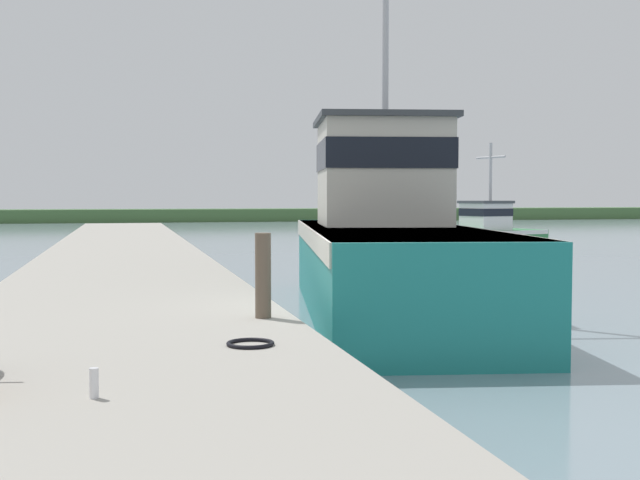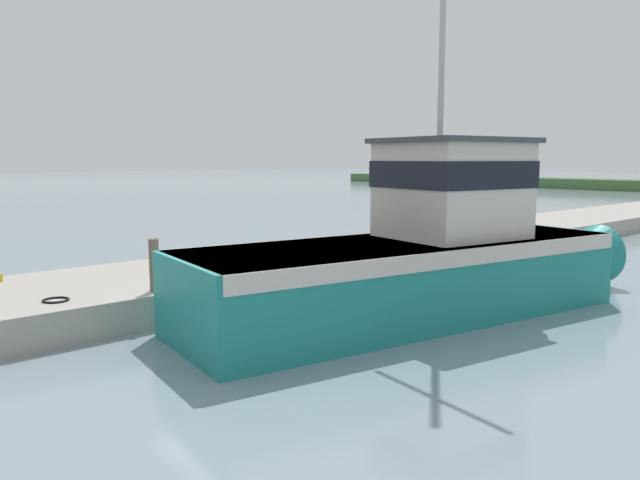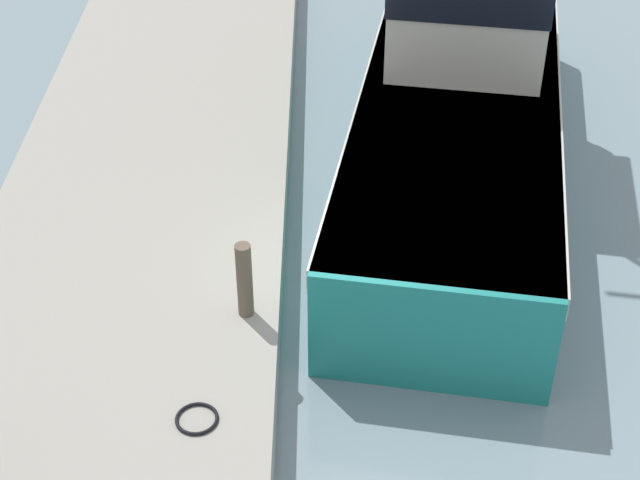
# 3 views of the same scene
# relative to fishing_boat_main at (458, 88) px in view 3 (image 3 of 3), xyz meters

# --- Properties ---
(ground_plane) EXTENTS (320.00, 320.00, 0.00)m
(ground_plane) POSITION_rel_fishing_boat_main_xyz_m (-1.85, -4.34, -1.44)
(ground_plane) COLOR gray
(dock_pier) EXTENTS (4.59, 80.00, 0.74)m
(dock_pier) POSITION_rel_fishing_boat_main_xyz_m (-5.31, -4.34, -1.07)
(dock_pier) COLOR #A39E93
(dock_pier) RESTS_ON ground_plane
(fishing_boat_main) EXTENTS (5.05, 12.82, 10.87)m
(fishing_boat_main) POSITION_rel_fishing_boat_main_xyz_m (0.00, 0.00, 0.00)
(fishing_boat_main) COLOR teal
(fishing_boat_main) RESTS_ON ground_plane
(mooring_post) EXTENTS (0.22, 0.22, 1.15)m
(mooring_post) POSITION_rel_fishing_boat_main_xyz_m (-3.46, -5.12, -0.12)
(mooring_post) COLOR brown
(mooring_post) RESTS_ON dock_pier
(hose_coil) EXTENTS (0.53, 0.53, 0.04)m
(hose_coil) POSITION_rel_fishing_boat_main_xyz_m (-3.94, -7.07, -0.67)
(hose_coil) COLOR black
(hose_coil) RESTS_ON dock_pier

